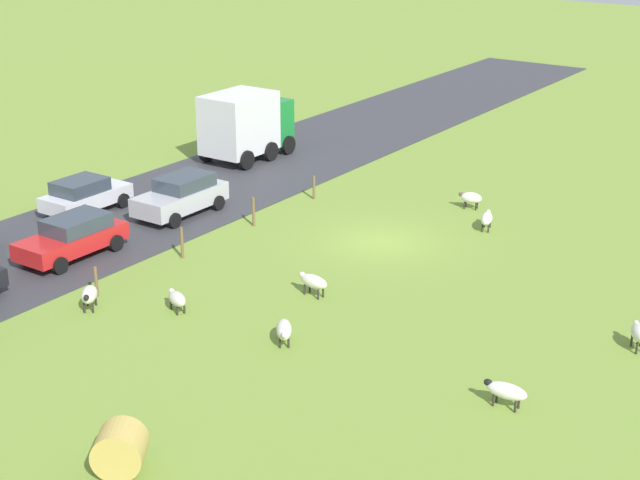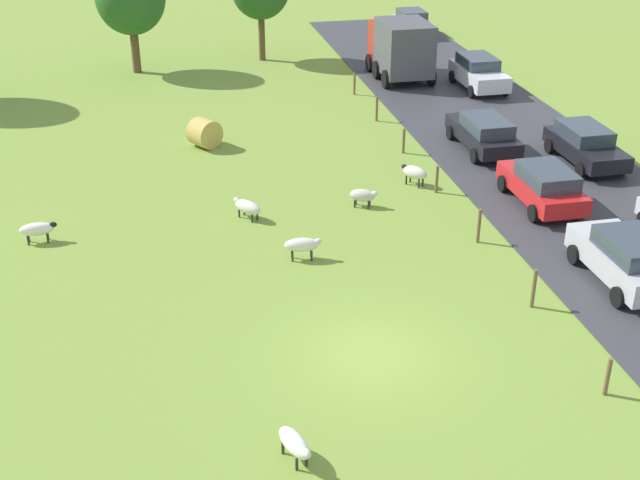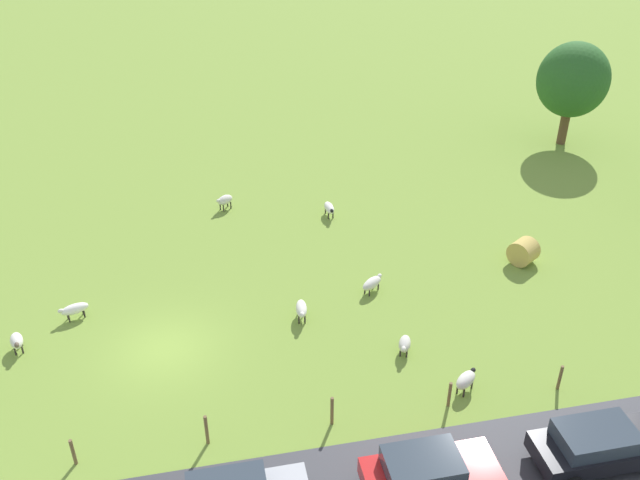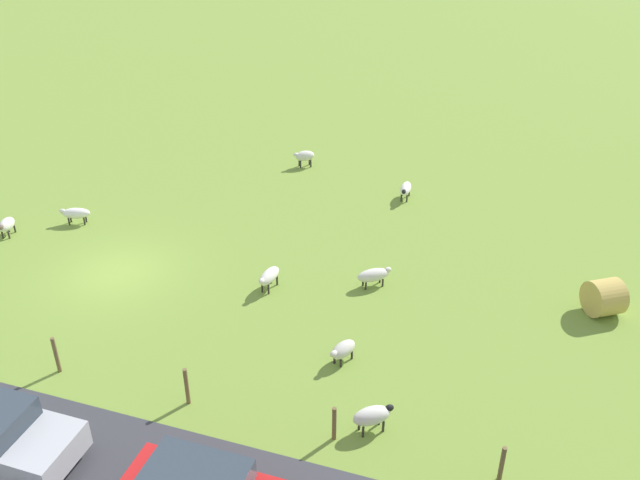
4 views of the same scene
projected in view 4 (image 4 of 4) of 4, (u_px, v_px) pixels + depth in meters
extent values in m
plane|color=olive|center=(117.00, 273.00, 25.48)|extent=(160.00, 160.00, 0.00)
ellipsoid|color=white|center=(76.00, 213.00, 28.54)|extent=(0.80, 1.24, 0.45)
ellipsoid|color=silver|center=(62.00, 211.00, 28.48)|extent=(0.26, 0.30, 0.20)
cylinder|color=#2D2823|center=(69.00, 222.00, 28.60)|extent=(0.07, 0.07, 0.32)
cylinder|color=#2D2823|center=(71.00, 219.00, 28.81)|extent=(0.07, 0.07, 0.32)
cylinder|color=#2D2823|center=(84.00, 221.00, 28.60)|extent=(0.07, 0.07, 0.32)
cylinder|color=#2D2823|center=(86.00, 219.00, 28.82)|extent=(0.07, 0.07, 0.32)
ellipsoid|color=silver|center=(269.00, 276.00, 24.32)|extent=(1.19, 0.60, 0.46)
ellipsoid|color=silver|center=(262.00, 281.00, 23.84)|extent=(0.28, 0.21, 0.20)
cylinder|color=#2D2823|center=(268.00, 290.00, 24.20)|extent=(0.07, 0.07, 0.36)
cylinder|color=#2D2823|center=(262.00, 288.00, 24.30)|extent=(0.07, 0.07, 0.36)
cylinder|color=#2D2823|center=(277.00, 281.00, 24.70)|extent=(0.07, 0.07, 0.36)
cylinder|color=#2D2823|center=(271.00, 279.00, 24.79)|extent=(0.07, 0.07, 0.36)
ellipsoid|color=silver|center=(7.00, 224.00, 27.68)|extent=(1.01, 0.69, 0.49)
ellipsoid|color=brown|center=(1.00, 227.00, 27.25)|extent=(0.29, 0.24, 0.20)
cylinder|color=#2D2823|center=(9.00, 235.00, 27.62)|extent=(0.07, 0.07, 0.32)
cylinder|color=#2D2823|center=(2.00, 235.00, 27.64)|extent=(0.07, 0.07, 0.32)
cylinder|color=#2D2823|center=(15.00, 229.00, 28.06)|extent=(0.07, 0.07, 0.32)
cylinder|color=#2D2823|center=(8.00, 229.00, 28.08)|extent=(0.07, 0.07, 0.32)
ellipsoid|color=silver|center=(305.00, 156.00, 33.57)|extent=(0.95, 1.06, 0.51)
ellipsoid|color=silver|center=(296.00, 155.00, 33.40)|extent=(0.30, 0.32, 0.20)
cylinder|color=#2D2823|center=(301.00, 165.00, 33.58)|extent=(0.07, 0.07, 0.38)
cylinder|color=#2D2823|center=(299.00, 163.00, 33.81)|extent=(0.07, 0.07, 0.38)
cylinder|color=#2D2823|center=(311.00, 164.00, 33.70)|extent=(0.07, 0.07, 0.38)
cylinder|color=#2D2823|center=(309.00, 161.00, 33.94)|extent=(0.07, 0.07, 0.38)
ellipsoid|color=silver|center=(372.00, 416.00, 18.38)|extent=(1.06, 1.16, 0.51)
ellipsoid|color=black|center=(389.00, 408.00, 18.47)|extent=(0.30, 0.32, 0.20)
cylinder|color=#2D2823|center=(379.00, 419.00, 18.76)|extent=(0.07, 0.07, 0.34)
cylinder|color=#2D2823|center=(383.00, 426.00, 18.53)|extent=(0.07, 0.07, 0.34)
cylinder|color=#2D2823|center=(359.00, 425.00, 18.59)|extent=(0.07, 0.07, 0.34)
cylinder|color=#2D2823|center=(363.00, 432.00, 18.36)|extent=(0.07, 0.07, 0.34)
ellipsoid|color=silver|center=(373.00, 275.00, 24.49)|extent=(1.11, 1.24, 0.47)
ellipsoid|color=silver|center=(388.00, 270.00, 24.60)|extent=(0.30, 0.32, 0.20)
cylinder|color=#2D2823|center=(380.00, 279.00, 24.85)|extent=(0.07, 0.07, 0.29)
cylinder|color=#2D2823|center=(383.00, 283.00, 24.64)|extent=(0.07, 0.07, 0.29)
cylinder|color=#2D2823|center=(363.00, 282.00, 24.67)|extent=(0.07, 0.07, 0.29)
cylinder|color=#2D2823|center=(366.00, 286.00, 24.45)|extent=(0.07, 0.07, 0.29)
ellipsoid|color=white|center=(406.00, 188.00, 30.56)|extent=(1.18, 0.50, 0.45)
ellipsoid|color=black|center=(404.00, 192.00, 30.05)|extent=(0.27, 0.19, 0.20)
cylinder|color=#2D2823|center=(407.00, 199.00, 30.43)|extent=(0.07, 0.07, 0.33)
cylinder|color=#2D2823|center=(401.00, 198.00, 30.49)|extent=(0.07, 0.07, 0.33)
cylinder|color=#2D2823|center=(409.00, 192.00, 30.96)|extent=(0.07, 0.07, 0.33)
cylinder|color=#2D2823|center=(404.00, 192.00, 31.02)|extent=(0.07, 0.07, 0.33)
ellipsoid|color=beige|center=(343.00, 349.00, 20.91)|extent=(1.06, 0.81, 0.47)
ellipsoid|color=silver|center=(334.00, 354.00, 20.57)|extent=(0.31, 0.27, 0.20)
cylinder|color=#2D2823|center=(341.00, 363.00, 20.83)|extent=(0.07, 0.07, 0.28)
cylinder|color=#2D2823|center=(334.00, 360.00, 20.98)|extent=(0.07, 0.07, 0.28)
cylinder|color=#2D2823|center=(352.00, 355.00, 21.17)|extent=(0.07, 0.07, 0.28)
cylinder|color=#2D2823|center=(346.00, 352.00, 21.31)|extent=(0.07, 0.07, 0.28)
cylinder|color=tan|center=(604.00, 297.00, 23.01)|extent=(1.62, 1.55, 1.25)
cylinder|color=brown|center=(56.00, 355.00, 20.42)|extent=(0.12, 0.12, 1.25)
cylinder|color=brown|center=(187.00, 386.00, 19.25)|extent=(0.12, 0.12, 1.23)
cylinder|color=brown|center=(334.00, 424.00, 18.11)|extent=(0.12, 0.12, 1.10)
cylinder|color=brown|center=(502.00, 464.00, 16.94)|extent=(0.12, 0.12, 1.10)
cylinder|color=black|center=(177.00, 468.00, 17.04)|extent=(0.22, 0.64, 0.64)
cylinder|color=black|center=(69.00, 436.00, 17.96)|extent=(0.22, 0.64, 0.64)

